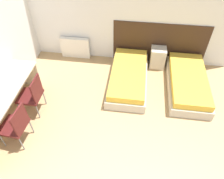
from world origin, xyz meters
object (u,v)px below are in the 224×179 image
object	(u,v)px
bed_near_door	(188,82)
chair_near_laptop	(32,94)
chair_near_notebook	(16,124)
bed_near_window	(128,77)
laptop	(1,85)
nightstand	(158,58)

from	to	relation	value
bed_near_door	chair_near_laptop	bearing A→B (deg)	-160.99
bed_near_door	chair_near_notebook	distance (m)	3.83
bed_near_window	laptop	distance (m)	2.79
laptop	bed_near_door	bearing A→B (deg)	16.28
bed_near_window	chair_near_notebook	distance (m)	2.71
nightstand	chair_near_laptop	world-z (taller)	chair_near_laptop
bed_near_door	laptop	world-z (taller)	laptop
nightstand	laptop	distance (m)	3.76
chair_near_laptop	laptop	world-z (taller)	laptop
nightstand	chair_near_laptop	bearing A→B (deg)	-143.69
laptop	nightstand	bearing A→B (deg)	31.13
chair_near_notebook	laptop	xyz separation A→B (m)	(-0.52, 0.66, 0.29)
nightstand	chair_near_laptop	xyz separation A→B (m)	(-2.61, -1.92, 0.23)
bed_near_window	nightstand	world-z (taller)	nightstand
nightstand	chair_near_laptop	distance (m)	3.24
bed_near_window	bed_near_door	size ratio (longest dim) A/B	1.00
chair_near_laptop	chair_near_notebook	size ratio (longest dim) A/B	1.00
chair_near_notebook	laptop	distance (m)	0.89
nightstand	chair_near_notebook	bearing A→B (deg)	-134.25
bed_near_window	chair_near_notebook	xyz separation A→B (m)	(-1.90, -1.90, 0.31)
bed_near_door	laptop	bearing A→B (deg)	-162.12
bed_near_window	nightstand	size ratio (longest dim) A/B	3.46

